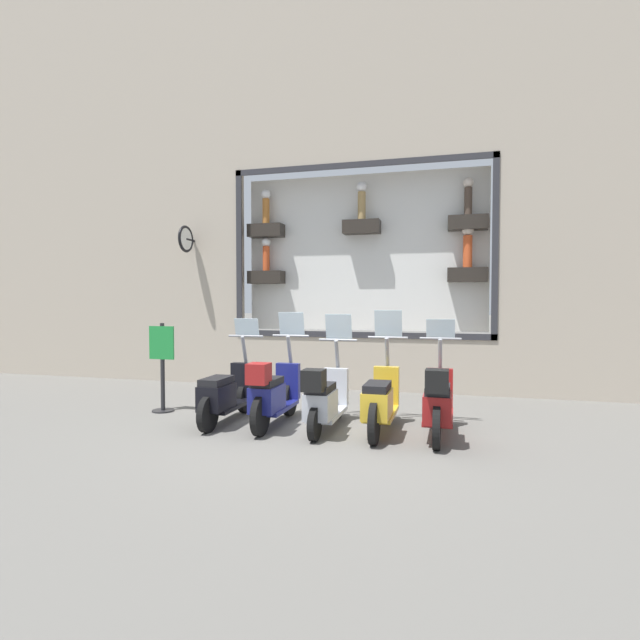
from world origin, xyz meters
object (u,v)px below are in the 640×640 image
object	(u,v)px
scooter_black_4	(225,395)
shop_sign_post	(162,365)
scooter_yellow_1	(380,401)
scooter_red_0	(438,403)
scooter_silver_2	(324,399)
scooter_navy_3	(273,394)

from	to	relation	value
scooter_black_4	shop_sign_post	size ratio (longest dim) A/B	1.22
scooter_yellow_1	shop_sign_post	xyz separation A→B (m)	(0.45, 3.70, 0.33)
scooter_red_0	scooter_yellow_1	world-z (taller)	scooter_yellow_1
scooter_silver_2	scooter_red_0	bearing A→B (deg)	-89.47
scooter_black_4	scooter_red_0	bearing A→B (deg)	-90.98
scooter_red_0	scooter_yellow_1	size ratio (longest dim) A/B	1.00
scooter_black_4	shop_sign_post	xyz separation A→B (m)	(0.45, 1.36, 0.35)
scooter_silver_2	scooter_yellow_1	bearing A→B (deg)	-84.49
scooter_red_0	scooter_black_4	world-z (taller)	scooter_red_0
scooter_red_0	scooter_navy_3	distance (m)	2.34
scooter_yellow_1	scooter_black_4	size ratio (longest dim) A/B	1.00
scooter_red_0	shop_sign_post	xyz separation A→B (m)	(0.51, 4.48, 0.30)
scooter_yellow_1	scooter_navy_3	distance (m)	1.56
scooter_silver_2	scooter_navy_3	distance (m)	0.78
scooter_red_0	scooter_silver_2	size ratio (longest dim) A/B	1.01
scooter_silver_2	scooter_black_4	size ratio (longest dim) A/B	0.99
scooter_silver_2	scooter_black_4	xyz separation A→B (m)	(0.07, 1.56, -0.03)
scooter_yellow_1	scooter_black_4	distance (m)	2.34
scooter_navy_3	scooter_black_4	size ratio (longest dim) A/B	1.00
scooter_red_0	scooter_black_4	xyz separation A→B (m)	(0.05, 3.12, -0.05)
scooter_silver_2	shop_sign_post	distance (m)	2.98
scooter_red_0	scooter_navy_3	size ratio (longest dim) A/B	1.00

